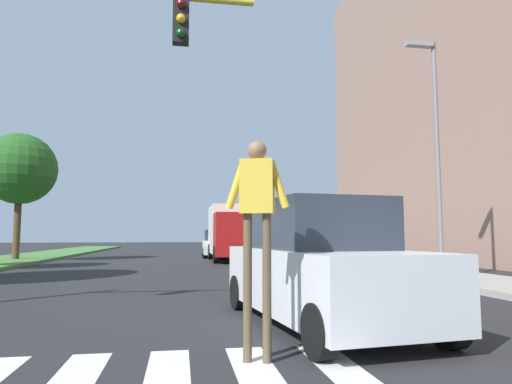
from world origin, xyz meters
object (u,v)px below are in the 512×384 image
at_px(tree_distant, 20,169).
at_px(pedestrian_performer, 257,213).
at_px(suv_crossing, 319,265).
at_px(truck_box_delivery, 232,231).
at_px(sedan_midblock, 217,245).
at_px(street_lamp_right, 434,135).

xyz_separation_m(tree_distant, pedestrian_performer, (9.54, -21.11, -3.33)).
bearing_deg(suv_crossing, truck_box_delivery, 87.97).
xyz_separation_m(suv_crossing, sedan_midblock, (0.14, 22.61, -0.12)).
relative_size(pedestrian_performer, truck_box_delivery, 0.40).
distance_m(street_lamp_right, truck_box_delivery, 13.54).
distance_m(street_lamp_right, pedestrian_performer, 11.02).
height_order(street_lamp_right, suv_crossing, street_lamp_right).
relative_size(street_lamp_right, pedestrian_performer, 3.01).
bearing_deg(sedan_midblock, suv_crossing, -90.36).
height_order(street_lamp_right, truck_box_delivery, street_lamp_right).
height_order(pedestrian_performer, sedan_midblock, pedestrian_performer).
height_order(street_lamp_right, pedestrian_performer, street_lamp_right).
bearing_deg(pedestrian_performer, sedan_midblock, 86.55).
bearing_deg(truck_box_delivery, suv_crossing, -92.03).
xyz_separation_m(pedestrian_performer, suv_crossing, (1.34, 1.97, -0.73)).
relative_size(suv_crossing, sedan_midblock, 1.13).
relative_size(pedestrian_performer, suv_crossing, 0.52).
relative_size(tree_distant, sedan_midblock, 1.61).
distance_m(tree_distant, street_lamp_right, 21.18).
height_order(street_lamp_right, sedan_midblock, street_lamp_right).
bearing_deg(sedan_midblock, truck_box_delivery, -83.49).
distance_m(sedan_midblock, truck_box_delivery, 4.53).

